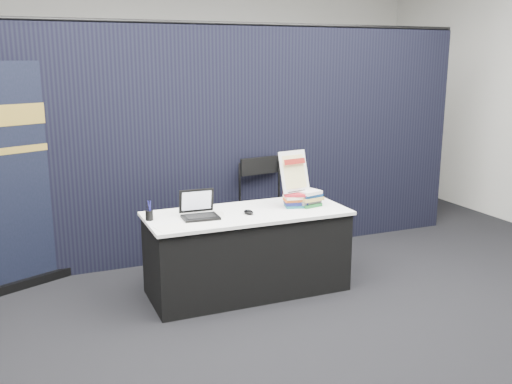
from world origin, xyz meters
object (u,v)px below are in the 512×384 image
object	(u,v)px
stacking_chair	(267,204)
book_stack_tall	(295,200)
laptop	(199,211)
pullup_banner	(31,189)
info_sign	(294,172)
book_stack_short	(309,198)
display_table	(247,252)

from	to	relation	value
stacking_chair	book_stack_tall	bearing A→B (deg)	-101.26
laptop	stacking_chair	bearing A→B (deg)	40.18
pullup_banner	book_stack_tall	bearing A→B (deg)	-47.33
info_sign	pullup_banner	xyz separation A→B (m)	(-2.24, 0.92, -0.15)
book_stack_short	info_sign	size ratio (longest dim) A/B	0.60
pullup_banner	display_table	bearing A→B (deg)	-52.65
book_stack_short	pullup_banner	xyz separation A→B (m)	(-2.36, 0.98, 0.09)
book_stack_short	laptop	bearing A→B (deg)	178.92
book_stack_short	stacking_chair	size ratio (longest dim) A/B	0.22
info_sign	stacking_chair	world-z (taller)	info_sign
info_sign	pullup_banner	bearing A→B (deg)	148.17
stacking_chair	display_table	bearing A→B (deg)	-133.15
display_table	book_stack_tall	bearing A→B (deg)	-0.07
book_stack_tall	info_sign	bearing A→B (deg)	90.00
book_stack_tall	info_sign	distance (m)	0.25
info_sign	stacking_chair	xyz separation A→B (m)	(0.04, 0.71, -0.48)
laptop	pullup_banner	world-z (taller)	pullup_banner
display_table	book_stack_tall	xyz separation A→B (m)	(0.48, -0.00, 0.44)
laptop	book_stack_short	bearing A→B (deg)	1.31
book_stack_short	info_sign	xyz separation A→B (m)	(-0.13, 0.06, 0.24)
book_stack_short	info_sign	distance (m)	0.28
laptop	book_stack_tall	size ratio (longest dim) A/B	1.41
display_table	book_stack_short	world-z (taller)	book_stack_short
book_stack_tall	laptop	bearing A→B (deg)	-179.54
book_stack_tall	info_sign	size ratio (longest dim) A/B	0.57
laptop	info_sign	size ratio (longest dim) A/B	0.80
display_table	book_stack_short	bearing A→B (deg)	-2.65
laptop	display_table	bearing A→B (deg)	3.43
book_stack_tall	pullup_banner	world-z (taller)	pullup_banner
display_table	book_stack_short	xyz separation A→B (m)	(0.60, -0.03, 0.45)
display_table	pullup_banner	bearing A→B (deg)	151.70
display_table	stacking_chair	distance (m)	0.92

